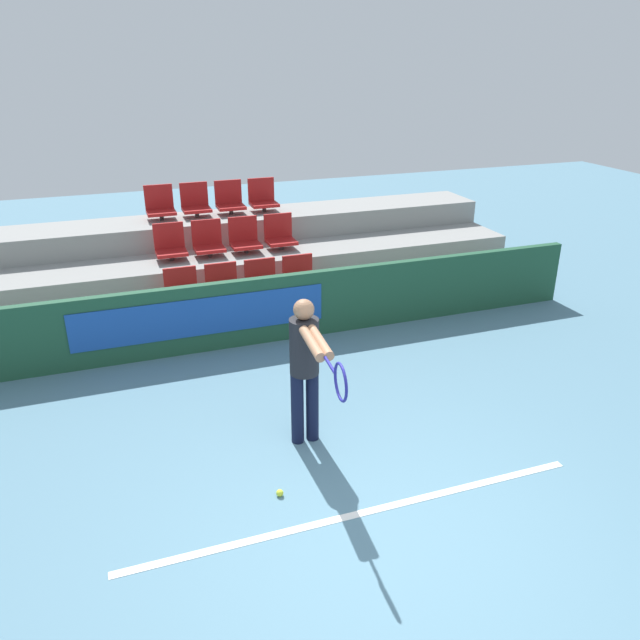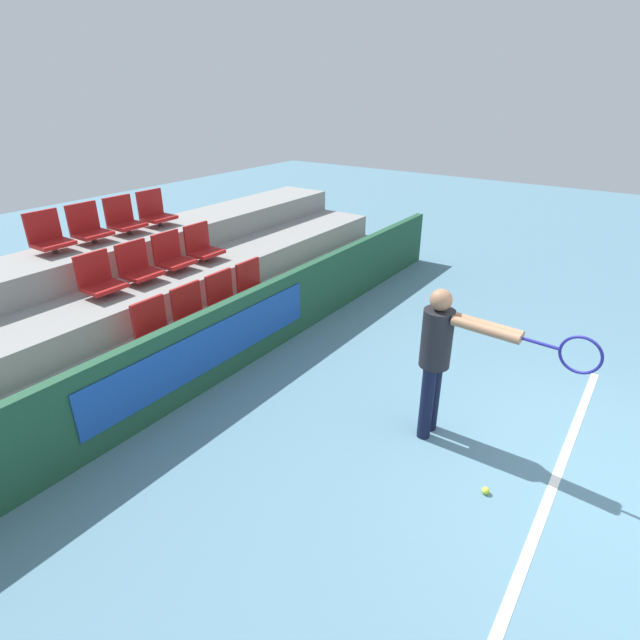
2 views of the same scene
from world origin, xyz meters
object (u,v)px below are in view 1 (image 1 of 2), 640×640
at_px(stadium_chair_7, 280,235).
at_px(tennis_ball, 280,493).
at_px(stadium_chair_2, 262,282).
at_px(stadium_chair_1, 223,287).
at_px(stadium_chair_11, 263,198).
at_px(stadium_chair_6, 245,238).
at_px(stadium_chair_9, 195,203).
at_px(tennis_player, 306,361).
at_px(stadium_chair_3, 300,278).
at_px(stadium_chair_4, 170,245).
at_px(stadium_chair_5, 208,242).
at_px(stadium_chair_10, 230,200).
at_px(stadium_chair_0, 182,291).
at_px(stadium_chair_8, 160,206).

height_order(stadium_chair_7, tennis_ball, stadium_chair_7).
distance_m(stadium_chair_2, stadium_chair_7, 1.23).
relative_size(stadium_chair_1, stadium_chair_7, 1.00).
bearing_deg(stadium_chair_11, stadium_chair_6, -119.69).
relative_size(stadium_chair_9, tennis_player, 0.35).
distance_m(stadium_chair_3, stadium_chair_7, 1.08).
relative_size(stadium_chair_4, stadium_chair_9, 1.00).
bearing_deg(stadium_chair_7, stadium_chair_2, -119.69).
bearing_deg(tennis_ball, stadium_chair_5, 86.35).
relative_size(stadium_chair_4, tennis_ball, 8.25).
relative_size(stadium_chair_5, tennis_player, 0.35).
bearing_deg(stadium_chair_6, stadium_chair_4, 180.00).
bearing_deg(stadium_chair_6, stadium_chair_7, 0.00).
relative_size(stadium_chair_10, stadium_chair_11, 1.00).
distance_m(stadium_chair_5, stadium_chair_7, 1.15).
xyz_separation_m(stadium_chair_0, stadium_chair_7, (1.73, 1.01, 0.39)).
distance_m(stadium_chair_0, stadium_chair_1, 0.58).
bearing_deg(stadium_chair_1, stadium_chair_10, 74.09).
distance_m(stadium_chair_7, tennis_player, 4.36).
xyz_separation_m(stadium_chair_8, tennis_player, (0.75, -5.26, -0.43)).
bearing_deg(stadium_chair_11, tennis_ball, -103.84).
bearing_deg(stadium_chair_5, stadium_chair_8, 119.69).
bearing_deg(stadium_chair_10, stadium_chair_6, -90.00).
distance_m(stadium_chair_5, stadium_chair_6, 0.58).
bearing_deg(stadium_chair_8, stadium_chair_10, 0.00).
xyz_separation_m(stadium_chair_3, stadium_chair_5, (-1.15, 1.01, 0.39)).
bearing_deg(stadium_chair_8, stadium_chair_3, -49.46).
relative_size(stadium_chair_6, stadium_chair_9, 1.00).
distance_m(stadium_chair_1, stadium_chair_9, 2.16).
xyz_separation_m(stadium_chair_1, stadium_chair_6, (0.58, 1.01, 0.39)).
xyz_separation_m(tennis_player, tennis_ball, (-0.49, -0.69, -0.92)).
bearing_deg(stadium_chair_2, stadium_chair_8, 119.69).
distance_m(stadium_chair_10, tennis_player, 5.30).
distance_m(stadium_chair_8, stadium_chair_10, 1.15).
xyz_separation_m(stadium_chair_1, stadium_chair_11, (1.15, 2.02, 0.78)).
xyz_separation_m(stadium_chair_4, stadium_chair_8, (0.00, 1.01, 0.39)).
bearing_deg(stadium_chair_10, stadium_chair_0, -119.69).
bearing_deg(stadium_chair_3, tennis_ball, -110.45).
bearing_deg(stadium_chair_8, stadium_chair_6, -41.25).
distance_m(stadium_chair_9, tennis_player, 5.28).
xyz_separation_m(stadium_chair_7, stadium_chair_10, (-0.58, 1.01, 0.39)).
bearing_deg(stadium_chair_10, stadium_chair_2, -90.00).
relative_size(stadium_chair_3, stadium_chair_11, 1.00).
bearing_deg(stadium_chair_1, stadium_chair_8, 105.91).
xyz_separation_m(stadium_chair_8, tennis_ball, (0.26, -5.95, -1.35)).
bearing_deg(stadium_chair_4, stadium_chair_11, 30.31).
distance_m(stadium_chair_2, stadium_chair_4, 1.58).
distance_m(stadium_chair_6, tennis_ball, 5.11).
distance_m(stadium_chair_9, stadium_chair_11, 1.15).
bearing_deg(stadium_chair_8, stadium_chair_2, -60.31).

